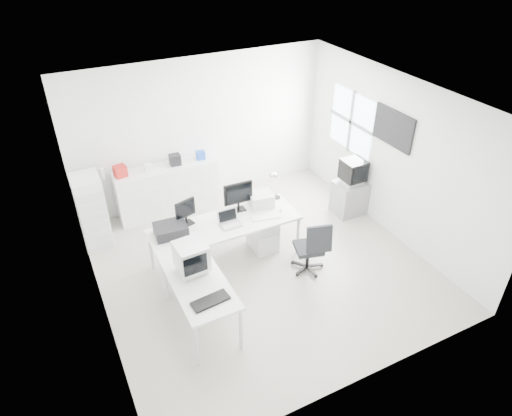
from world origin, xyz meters
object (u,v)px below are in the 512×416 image
laptop (230,219)px  sideboard (168,189)px  inkjet_printer (171,230)px  crt_tv (353,172)px  filing_cabinet (92,211)px  crt_monitor (191,257)px  drawer_pedestal (263,233)px  lcd_monitor_small (186,213)px  office_chair (309,246)px  tv_cabinet (350,197)px  lcd_monitor_large (238,197)px  side_desk (201,303)px  main_desk (226,242)px  laser_printer (261,199)px

laptop → sideboard: laptop is taller
inkjet_printer → crt_tv: (3.53, 0.19, 0.03)m
filing_cabinet → crt_monitor: bearing=-67.2°
drawer_pedestal → lcd_monitor_small: bearing=170.9°
office_chair → sideboard: bearing=134.5°
lcd_monitor_small → sideboard: size_ratio=0.23×
crt_tv → laptop: bearing=-171.6°
sideboard → tv_cabinet: bearing=-27.4°
inkjet_printer → lcd_monitor_large: 1.22m
tv_cabinet → filing_cabinet: size_ratio=0.49×
side_desk → office_chair: bearing=9.4°
main_desk → sideboard: sideboard is taller
drawer_pedestal → inkjet_printer: 1.64m
filing_cabinet → crt_tv: bearing=-14.5°
sideboard → lcd_monitor_large: bearing=-65.8°
lcd_monitor_small → sideboard: bearing=67.4°
drawer_pedestal → crt_tv: (1.98, 0.24, 0.57)m
inkjet_printer → side_desk: bearing=-85.4°
office_chair → lcd_monitor_small: bearing=163.3°
lcd_monitor_large → tv_cabinet: 2.43m
lcd_monitor_large → laptop: 0.48m
side_desk → crt_tv: 3.83m
lcd_monitor_small → lcd_monitor_large: 0.90m
tv_cabinet → sideboard: size_ratio=0.34×
drawer_pedestal → tv_cabinet: tv_cabinet is taller
laptop → office_chair: (1.03, -0.68, -0.40)m
main_desk → sideboard: 1.91m
drawer_pedestal → filing_cabinet: 2.90m
drawer_pedestal → tv_cabinet: 2.00m
laptop → side_desk: bearing=-132.2°
laptop → filing_cabinet: 2.43m
laser_printer → main_desk: bearing=-154.2°
tv_cabinet → side_desk: bearing=-158.6°
office_chair → lcd_monitor_large: bearing=141.0°
main_desk → drawer_pedestal: 0.71m
lcd_monitor_small → crt_tv: (3.23, 0.04, -0.10)m
office_chair → crt_tv: bearing=49.4°
tv_cabinet → laser_printer: bearing=-178.0°
drawer_pedestal → side_desk: bearing=-143.4°
filing_cabinet → side_desk: bearing=-69.2°
lcd_monitor_small → crt_tv: 3.24m
side_desk → laptop: size_ratio=3.70×
laptop → crt_monitor: bearing=-140.4°
main_desk → lcd_monitor_small: size_ratio=5.47×
lcd_monitor_large → inkjet_printer: bearing=-171.0°
lcd_monitor_large → crt_tv: (2.33, 0.04, -0.13)m
tv_cabinet → sideboard: (-3.06, 1.59, 0.16)m
laser_printer → side_desk: bearing=-131.0°
drawer_pedestal → crt_tv: crt_tv is taller
side_desk → sideboard: sideboard is taller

